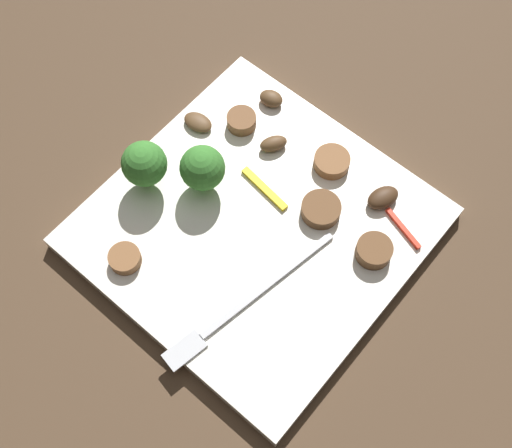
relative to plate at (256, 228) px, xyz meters
The scene contains 16 objects.
ground_plane 0.01m from the plate, ahead, with size 1.40×1.40×0.00m, color #4C3826.
plate is the anchor object (origin of this frame).
fork 0.08m from the plate, 30.38° to the left, with size 0.18×0.04×0.00m.
broccoli_floret_0 0.11m from the plate, 73.23° to the right, with size 0.04×0.04×0.05m.
broccoli_floret_1 0.07m from the plate, 92.37° to the right, with size 0.04×0.04×0.05m.
sausage_slice_0 0.11m from the plate, 132.21° to the right, with size 0.03×0.03×0.01m, color brown.
sausage_slice_1 0.06m from the plate, 141.61° to the left, with size 0.04×0.04×0.01m, color brown.
sausage_slice_2 0.12m from the plate, 32.26° to the right, with size 0.03×0.03×0.01m, color brown.
sausage_slice_3 0.11m from the plate, 114.53° to the left, with size 0.03×0.03×0.01m, color brown.
sausage_slice_4 0.09m from the plate, behind, with size 0.03×0.03×0.01m, color brown.
mushroom_0 0.08m from the plate, 151.19° to the right, with size 0.03×0.02×0.01m, color brown.
mushroom_1 0.12m from the plate, 141.78° to the left, with size 0.03×0.02×0.01m, color #422B19.
mushroom_2 0.13m from the plate, 146.03° to the right, with size 0.02×0.02×0.01m, color brown.
mushroom_3 0.12m from the plate, 111.88° to the right, with size 0.03×0.02×0.01m, color brown.
pepper_strip_0 0.13m from the plate, 127.93° to the left, with size 0.05×0.00×0.00m, color red.
pepper_strip_1 0.04m from the plate, 152.24° to the right, with size 0.06×0.01×0.00m, color yellow.
Camera 1 is at (0.19, 0.16, 0.55)m, focal length 46.59 mm.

